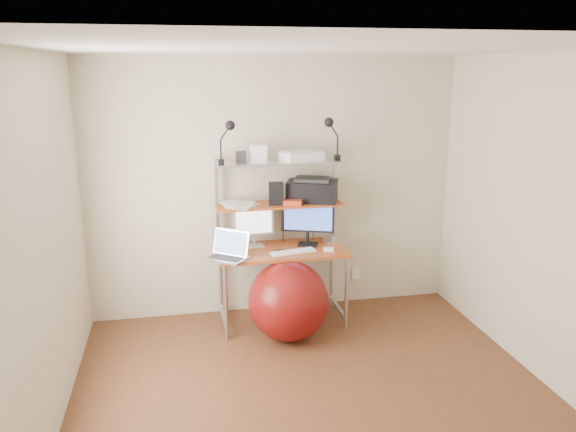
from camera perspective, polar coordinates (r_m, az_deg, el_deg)
The scene contains 20 objects.
room at distance 3.77m, azimuth 3.48°, elevation -2.72°, with size 3.60×3.60×3.60m.
computer_desk at distance 5.26m, azimuth -0.76°, elevation -0.93°, with size 1.20×0.60×1.57m.
wall_outlet at distance 5.93m, azimuth 6.90°, elevation -5.85°, with size 0.08×0.01×0.12m, color white.
monitor_silver at distance 5.28m, azimuth -3.51°, elevation -0.72°, with size 0.39×0.16×0.43m.
monitor_black at distance 5.33m, azimuth 2.02°, elevation -0.30°, with size 0.49×0.22×0.51m.
laptop at distance 5.03m, azimuth -6.06°, elevation -3.69°, with size 0.45×0.44×0.31m.
keyboard at distance 5.16m, azimuth 0.50°, elevation -3.65°, with size 0.42×0.12×0.01m, color white.
mouse at distance 5.22m, azimuth 4.14°, elevation -3.41°, with size 0.09×0.06×0.03m, color white.
mac_mini at distance 5.46m, azimuth 4.78°, elevation -2.53°, with size 0.19×0.19×0.04m, color silver.
phone at distance 5.15m, azimuth -0.69°, elevation -3.71°, with size 0.07×0.14×0.01m, color black.
printer at distance 5.35m, azimuth 2.48°, elevation 2.66°, with size 0.55×0.46×0.22m.
nas_cube at distance 5.22m, azimuth -1.21°, elevation 2.30°, with size 0.14×0.14×0.20m, color black.
red_box at distance 5.20m, azimuth 0.50°, elevation 1.39°, with size 0.17×0.11×0.05m, color #B73B1D.
scanner at distance 5.22m, azimuth 1.37°, elevation 6.16°, with size 0.42×0.34×0.10m.
box_white at distance 5.13m, azimuth -3.00°, elevation 6.35°, with size 0.13×0.11×0.16m, color white.
box_grey at distance 5.16m, azimuth -4.81°, elevation 6.03°, with size 0.09×0.09×0.09m, color #2A2B2D.
clip_lamp_left at distance 4.98m, azimuth -6.09°, elevation 8.42°, with size 0.15×0.09×0.39m.
clip_lamp_right at distance 5.20m, azimuth 4.36°, elevation 8.77°, with size 0.16×0.09×0.39m.
exercise_ball at distance 5.08m, azimuth 0.05°, elevation -8.63°, with size 0.72×0.72×0.72m, color maroon.
paper_stack at distance 5.21m, azimuth -5.07°, elevation 1.19°, with size 0.39×0.42×0.02m.
Camera 1 is at (-0.93, -3.47, 2.39)m, focal length 35.00 mm.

